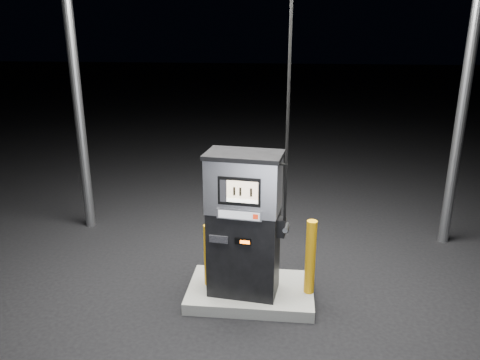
# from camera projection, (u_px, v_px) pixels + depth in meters

# --- Properties ---
(ground) EXTENTS (80.00, 80.00, 0.00)m
(ground) POSITION_uv_depth(u_px,v_px,m) (251.00, 297.00, 6.08)
(ground) COLOR black
(ground) RESTS_ON ground
(pump_island) EXTENTS (1.60, 1.00, 0.15)m
(pump_island) POSITION_uv_depth(u_px,v_px,m) (251.00, 292.00, 6.05)
(pump_island) COLOR slate
(pump_island) RESTS_ON ground
(fuel_dispenser) EXTENTS (1.03, 0.64, 3.76)m
(fuel_dispenser) POSITION_uv_depth(u_px,v_px,m) (244.00, 223.00, 5.65)
(fuel_dispenser) COLOR black
(fuel_dispenser) RESTS_ON pump_island
(bollard_left) EXTENTS (0.14, 0.14, 0.83)m
(bollard_left) POSITION_uv_depth(u_px,v_px,m) (208.00, 255.00, 5.97)
(bollard_left) COLOR #CD8C0B
(bollard_left) RESTS_ON pump_island
(bollard_right) EXTENTS (0.14, 0.14, 0.97)m
(bollard_right) POSITION_uv_depth(u_px,v_px,m) (310.00, 257.00, 5.77)
(bollard_right) COLOR #CD8C0B
(bollard_right) RESTS_ON pump_island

